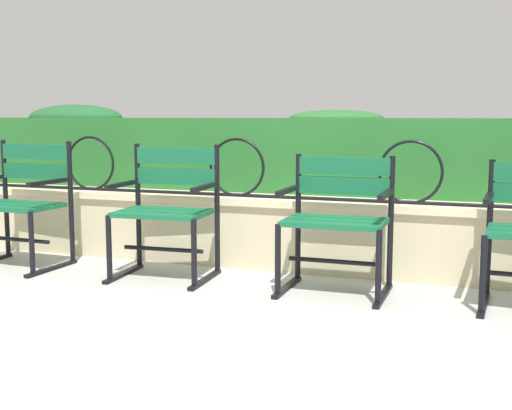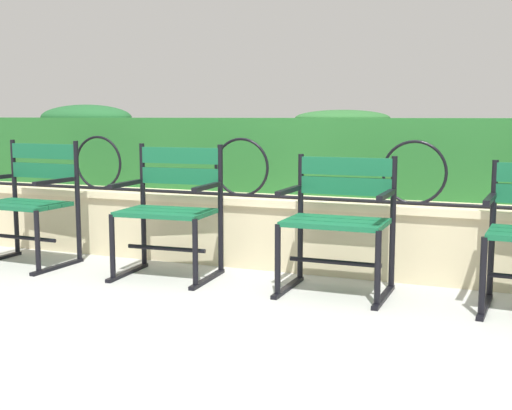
% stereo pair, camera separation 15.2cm
% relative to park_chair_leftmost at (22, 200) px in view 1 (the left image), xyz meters
% --- Properties ---
extents(ground_plane, '(60.00, 60.00, 0.00)m').
position_rel_park_chair_leftmost_xyz_m(ground_plane, '(1.87, -0.34, -0.47)').
color(ground_plane, '#ADADA8').
extents(stone_wall, '(7.12, 0.41, 0.50)m').
position_rel_park_chair_leftmost_xyz_m(stone_wall, '(1.87, 0.57, -0.22)').
color(stone_wall, beige).
rests_on(stone_wall, ground).
extents(iron_arch_fence, '(6.59, 0.02, 0.42)m').
position_rel_park_chair_leftmost_xyz_m(iron_arch_fence, '(1.53, 0.49, 0.20)').
color(iron_arch_fence, black).
rests_on(iron_arch_fence, stone_wall).
extents(hedge_row, '(6.98, 0.59, 0.67)m').
position_rel_park_chair_leftmost_xyz_m(hedge_row, '(1.85, 1.04, 0.33)').
color(hedge_row, '#236028').
rests_on(hedge_row, stone_wall).
extents(park_chair_leftmost, '(0.66, 0.54, 0.89)m').
position_rel_park_chair_leftmost_xyz_m(park_chair_leftmost, '(0.00, 0.00, 0.00)').
color(park_chair_leftmost, '#145B38').
rests_on(park_chair_leftmost, ground).
extents(park_chair_centre_left, '(0.66, 0.56, 0.88)m').
position_rel_park_chair_leftmost_xyz_m(park_chair_centre_left, '(1.14, 0.04, -0.00)').
color(park_chair_centre_left, '#145B38').
rests_on(park_chair_centre_left, ground).
extents(park_chair_centre_right, '(0.64, 0.52, 0.83)m').
position_rel_park_chair_leftmost_xyz_m(park_chair_centre_right, '(2.30, 0.06, -0.01)').
color(park_chair_centre_right, '#145B38').
rests_on(park_chair_centre_right, ground).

